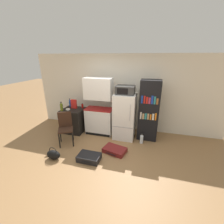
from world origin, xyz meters
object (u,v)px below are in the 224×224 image
object	(u,v)px
cereal_box	(74,104)
suitcase_large_flat	(115,150)
bottle_olive_oil	(62,107)
suitcase_small_flat	(89,157)
handbag	(53,155)
bookshelf	(149,111)
kitchen_hutch	(99,109)
bottle_blue_soda	(70,103)
bottle_ketchup_red	(82,106)
refrigerator	(124,117)
water_bottle_front	(142,139)
side_table	(74,120)
bowl	(68,109)
microwave	(125,90)
chair	(65,125)

from	to	relation	value
cereal_box	suitcase_large_flat	xyz separation A→B (m)	(1.67, -0.95, -0.89)
bottle_olive_oil	suitcase_small_flat	world-z (taller)	bottle_olive_oil
handbag	bookshelf	bearing A→B (deg)	37.16
suitcase_large_flat	suitcase_small_flat	distance (m)	0.73
kitchen_hutch	suitcase_small_flat	xyz separation A→B (m)	(0.23, -1.45, -0.78)
suitcase_large_flat	handbag	world-z (taller)	handbag
handbag	bottle_olive_oil	bearing A→B (deg)	111.14
kitchen_hutch	bookshelf	size ratio (longest dim) A/B	1.00
bottle_blue_soda	cereal_box	distance (m)	0.28
bookshelf	bottle_olive_oil	distance (m)	2.75
bottle_ketchup_red	bottle_olive_oil	size ratio (longest dim) A/B	0.57
refrigerator	water_bottle_front	bearing A→B (deg)	-21.85
bottle_blue_soda	cereal_box	size ratio (longest dim) A/B	0.92
water_bottle_front	handbag	bearing A→B (deg)	-147.38
bottle_blue_soda	cereal_box	bearing A→B (deg)	-32.85
side_table	bowl	bearing A→B (deg)	-137.43
side_table	microwave	xyz separation A→B (m)	(1.75, 0.03, 1.14)
bottle_olive_oil	chair	distance (m)	0.76
bowl	suitcase_large_flat	size ratio (longest dim) A/B	0.20
cereal_box	water_bottle_front	size ratio (longest dim) A/B	0.95
refrigerator	suitcase_large_flat	xyz separation A→B (m)	(-0.09, -0.88, -0.65)
cereal_box	chair	xyz separation A→B (m)	(0.15, -0.85, -0.39)
bookshelf	cereal_box	bearing A→B (deg)	-179.07
bottle_ketchup_red	kitchen_hutch	bearing A→B (deg)	-8.51
kitchen_hutch	bottle_blue_soda	xyz separation A→B (m)	(-1.13, 0.15, 0.06)
bookshelf	bottle_blue_soda	distance (m)	2.69
side_table	water_bottle_front	bearing A→B (deg)	-4.88
side_table	suitcase_large_flat	bearing A→B (deg)	-27.03
side_table	chair	world-z (taller)	chair
suitcase_large_flat	bottle_olive_oil	bearing A→B (deg)	176.53
refrigerator	microwave	distance (m)	0.83
refrigerator	bookshelf	size ratio (longest dim) A/B	0.77
kitchen_hutch	bookshelf	bearing A→B (deg)	1.59
bottle_blue_soda	bottle_ketchup_red	world-z (taller)	bottle_blue_soda
side_table	microwave	world-z (taller)	microwave
chair	microwave	bearing A→B (deg)	-3.00
refrigerator	bottle_ketchup_red	xyz separation A→B (m)	(-1.49, 0.16, 0.16)
bottle_olive_oil	kitchen_hutch	bearing A→B (deg)	15.61
bottle_ketchup_red	handbag	size ratio (longest dim) A/B	0.47
bottle_olive_oil	bookshelf	bearing A→B (deg)	7.70
microwave	bottle_ketchup_red	distance (m)	1.64
bottle_blue_soda	suitcase_large_flat	bearing A→B (deg)	-30.17
microwave	water_bottle_front	world-z (taller)	microwave
side_table	handbag	distance (m)	1.58
bottle_ketchup_red	suitcase_large_flat	world-z (taller)	bottle_ketchup_red
bowl	chair	size ratio (longest dim) A/B	0.14
chair	water_bottle_front	xyz separation A→B (m)	(2.18, 0.55, -0.43)
water_bottle_front	bookshelf	bearing A→B (deg)	69.42
bottle_ketchup_red	bowl	world-z (taller)	bottle_ketchup_red
cereal_box	suitcase_large_flat	distance (m)	2.11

